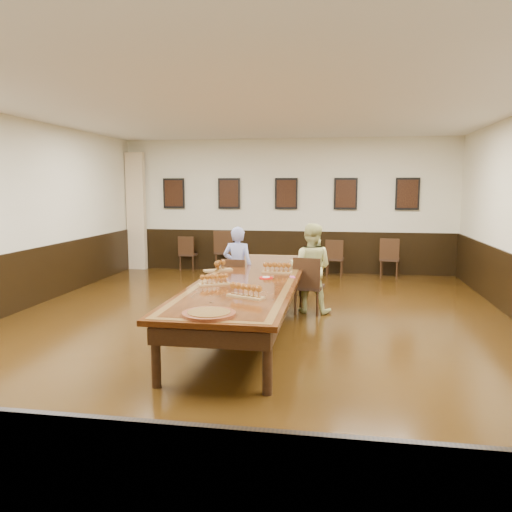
% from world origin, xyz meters
% --- Properties ---
extents(floor, '(8.00, 10.00, 0.02)m').
position_xyz_m(floor, '(0.00, 0.00, -0.01)').
color(floor, black).
rests_on(floor, ground).
extents(ceiling, '(8.00, 10.00, 0.02)m').
position_xyz_m(ceiling, '(0.00, 0.00, 3.21)').
color(ceiling, white).
rests_on(ceiling, floor).
extents(wall_back, '(8.00, 0.02, 3.20)m').
position_xyz_m(wall_back, '(0.00, 5.01, 1.60)').
color(wall_back, beige).
rests_on(wall_back, floor).
extents(wall_front, '(8.00, 0.02, 3.20)m').
position_xyz_m(wall_front, '(0.00, -5.01, 1.60)').
color(wall_front, beige).
rests_on(wall_front, floor).
extents(chair_man, '(0.44, 0.48, 0.88)m').
position_xyz_m(chair_man, '(-0.43, 1.09, 0.44)').
color(chair_man, black).
rests_on(chair_man, floor).
extents(chair_woman, '(0.51, 0.55, 0.94)m').
position_xyz_m(chair_woman, '(0.80, 1.01, 0.47)').
color(chair_woman, black).
rests_on(chair_woman, floor).
extents(spare_chair_a, '(0.42, 0.45, 0.86)m').
position_xyz_m(spare_chair_a, '(-2.41, 4.82, 0.43)').
color(spare_chair_a, black).
rests_on(spare_chair_a, floor).
extents(spare_chair_b, '(0.53, 0.57, 1.02)m').
position_xyz_m(spare_chair_b, '(-1.44, 4.78, 0.51)').
color(spare_chair_b, black).
rests_on(spare_chair_b, floor).
extents(spare_chair_c, '(0.43, 0.47, 0.86)m').
position_xyz_m(spare_chair_c, '(1.18, 4.61, 0.43)').
color(spare_chair_c, black).
rests_on(spare_chair_c, floor).
extents(spare_chair_d, '(0.50, 0.53, 0.91)m').
position_xyz_m(spare_chair_d, '(2.42, 4.58, 0.46)').
color(spare_chair_d, black).
rests_on(spare_chair_d, floor).
extents(person_man, '(0.54, 0.37, 1.40)m').
position_xyz_m(person_man, '(-0.43, 1.18, 0.70)').
color(person_man, '#4858B6').
rests_on(person_man, floor).
extents(person_woman, '(0.82, 0.68, 1.47)m').
position_xyz_m(person_woman, '(0.81, 1.11, 0.74)').
color(person_woman, '#DEDF8B').
rests_on(person_woman, floor).
extents(pink_phone, '(0.10, 0.15, 0.01)m').
position_xyz_m(pink_phone, '(0.60, 0.13, 0.76)').
color(pink_phone, '#CA4383').
rests_on(pink_phone, conference_table).
extents(curtain, '(0.45, 0.18, 2.90)m').
position_xyz_m(curtain, '(-3.75, 4.82, 1.45)').
color(curtain, beige).
rests_on(curtain, floor).
extents(wainscoting, '(8.00, 10.00, 1.00)m').
position_xyz_m(wainscoting, '(0.00, 0.00, 0.50)').
color(wainscoting, black).
rests_on(wainscoting, floor).
extents(conference_table, '(1.40, 5.00, 0.76)m').
position_xyz_m(conference_table, '(0.00, 0.00, 0.61)').
color(conference_table, '#331608').
rests_on(conference_table, floor).
extents(posters, '(6.14, 0.04, 0.74)m').
position_xyz_m(posters, '(0.00, 4.94, 1.90)').
color(posters, black).
rests_on(posters, wall_back).
extents(flight_a, '(0.46, 0.36, 0.17)m').
position_xyz_m(flight_a, '(-0.59, 0.48, 0.83)').
color(flight_a, olive).
rests_on(flight_a, conference_table).
extents(flight_b, '(0.46, 0.16, 0.17)m').
position_xyz_m(flight_b, '(0.33, 0.44, 0.83)').
color(flight_b, olive).
rests_on(flight_b, conference_table).
extents(flight_c, '(0.42, 0.32, 0.16)m').
position_xyz_m(flight_c, '(-0.38, -0.63, 0.82)').
color(flight_c, olive).
rests_on(flight_c, conference_table).
extents(flight_d, '(0.49, 0.33, 0.18)m').
position_xyz_m(flight_d, '(0.18, -1.33, 0.83)').
color(flight_d, olive).
rests_on(flight_d, conference_table).
extents(red_plate_grp, '(0.20, 0.20, 0.03)m').
position_xyz_m(red_plate_grp, '(0.24, -0.03, 0.76)').
color(red_plate_grp, red).
rests_on(red_plate_grp, conference_table).
extents(carved_platter, '(0.59, 0.59, 0.04)m').
position_xyz_m(carved_platter, '(-0.04, -2.20, 0.77)').
color(carved_platter, '#582311').
rests_on(carved_platter, conference_table).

